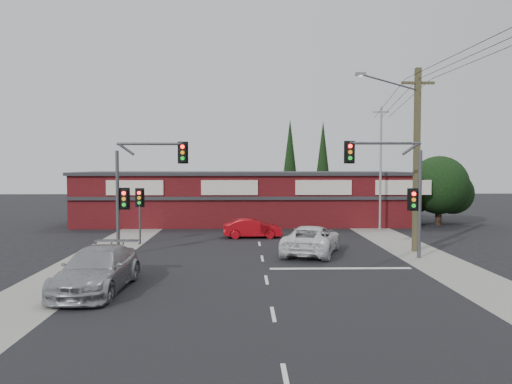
{
  "coord_description": "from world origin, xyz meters",
  "views": [
    {
      "loc": [
        -0.91,
        -24.02,
        4.71
      ],
      "look_at": [
        -0.27,
        3.0,
        3.29
      ],
      "focal_mm": 35.0,
      "sensor_mm": 36.0,
      "label": 1
    }
  ],
  "objects_px": {
    "red_sedan": "(253,228)",
    "utility_pole": "(414,153)",
    "silver_suv": "(97,270)",
    "shop_building": "(243,197)",
    "white_suv": "(311,240)"
  },
  "relations": [
    {
      "from": "shop_building",
      "to": "utility_pole",
      "type": "bearing_deg",
      "value": -56.24
    },
    {
      "from": "red_sedan",
      "to": "utility_pole",
      "type": "height_order",
      "value": "utility_pole"
    },
    {
      "from": "red_sedan",
      "to": "silver_suv",
      "type": "bearing_deg",
      "value": 153.37
    },
    {
      "from": "shop_building",
      "to": "silver_suv",
      "type": "bearing_deg",
      "value": -103.78
    },
    {
      "from": "white_suv",
      "to": "red_sedan",
      "type": "relative_size",
      "value": 1.43
    },
    {
      "from": "white_suv",
      "to": "shop_building",
      "type": "bearing_deg",
      "value": -58.18
    },
    {
      "from": "silver_suv",
      "to": "utility_pole",
      "type": "xyz_separation_m",
      "value": [
        14.82,
        8.28,
        4.59
      ]
    },
    {
      "from": "white_suv",
      "to": "red_sedan",
      "type": "distance_m",
      "value": 6.74
    },
    {
      "from": "red_sedan",
      "to": "utility_pole",
      "type": "distance_m",
      "value": 11.34
    },
    {
      "from": "white_suv",
      "to": "utility_pole",
      "type": "height_order",
      "value": "utility_pole"
    },
    {
      "from": "red_sedan",
      "to": "utility_pole",
      "type": "xyz_separation_m",
      "value": [
        8.73,
        -5.44,
        4.77
      ]
    },
    {
      "from": "silver_suv",
      "to": "utility_pole",
      "type": "relative_size",
      "value": 0.56
    },
    {
      "from": "silver_suv",
      "to": "shop_building",
      "type": "height_order",
      "value": "shop_building"
    },
    {
      "from": "white_suv",
      "to": "red_sedan",
      "type": "bearing_deg",
      "value": -45.43
    },
    {
      "from": "silver_suv",
      "to": "white_suv",
      "type": "bearing_deg",
      "value": 42.94
    }
  ]
}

